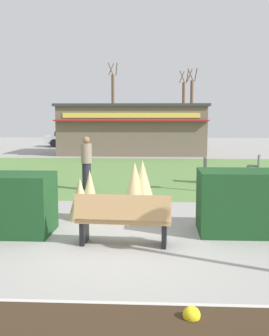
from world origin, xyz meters
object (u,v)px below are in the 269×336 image
Objects in this scene: food_kiosk at (133,129)px; cafe_chair_center at (208,168)px; parked_car_west_slot at (72,138)px; person_strolling at (86,163)px; tree_left_bg at (192,110)px; parked_car_center_slot at (135,139)px; park_bench at (123,219)px; tree_center_bg at (183,110)px; tree_right_bg at (113,107)px; cafe_chair_east at (256,164)px.

food_kiosk reaches higher than cafe_chair_center.
parked_car_west_slot is at bearing 129.74° from food_kiosk.
food_kiosk reaches higher than person_strolling.
parked_car_west_slot is 0.66× the size of tree_left_bg.
person_strolling is 19.49m from parked_car_center_slot.
person_strolling reaches higher than cafe_chair_center.
park_bench is 0.40× the size of parked_car_center_slot.
person_strolling is at bearing -77.17° from parked_car_west_slot.
park_bench is 32.95m from tree_center_bg.
parked_car_center_slot is at bearing 101.22° from cafe_chair_center.
tree_left_bg is 2.61m from tree_center_bg.
food_kiosk is 1.26× the size of tree_right_bg.
park_bench is 0.19× the size of food_kiosk.
tree_left_bg is (4.78, 4.96, 2.27)m from parked_car_center_slot.
parked_car_center_slot is at bearing -119.36° from tree_center_bg.
tree_center_bg reaches higher than cafe_chair_center.
tree_left_bg is at bearing 46.05° from parked_car_center_slot.
food_kiosk is 14.31m from tree_center_bg.
cafe_chair_east is (4.33, 8.67, 0.05)m from park_bench.
person_strolling is 19.98m from parked_car_west_slot.
cafe_chair_east is 0.21× the size of parked_car_west_slot.
cafe_chair_center is (2.38, 7.30, 0.05)m from park_bench.
tree_left_bg is at bearing -10.02° from tree_right_bg.
cafe_chair_east is 0.12× the size of tree_right_bg.
food_kiosk is at bearing 105.77° from cafe_chair_center.
tree_left_bg is 7.23m from tree_right_bg.
cafe_chair_east is 0.14× the size of tree_left_bg.
parked_car_west_slot and parked_car_center_slot have the same top height.
cafe_chair_east is 19.54m from parked_car_west_slot.
parked_car_west_slot is at bearing -152.85° from tree_left_bg.
tree_left_bg is at bearing 67.77° from food_kiosk.
cafe_chair_center is at bearing -144.97° from cafe_chair_east.
parked_car_west_slot is at bearing -140.53° from tree_center_bg.
park_bench is 25.93m from parked_car_west_slot.
person_strolling is (-4.01, -1.57, 0.33)m from cafe_chair_center.
food_kiosk is (-0.94, 19.04, 1.07)m from park_bench.
parked_car_west_slot is (-4.44, 19.48, -0.22)m from person_strolling.
person_strolling is 0.39× the size of parked_car_center_slot.
park_bench is 30.48m from tree_left_bg.
tree_left_bg is (5.24, 24.44, 2.05)m from person_strolling.
tree_center_bg reaches higher than parked_car_west_slot.
tree_left_bg is at bearing 86.92° from cafe_chair_center.
cafe_chair_center is 0.20× the size of parked_car_center_slot.
tree_left_bg reaches higher than parked_car_center_slot.
cafe_chair_east is 2.39m from cafe_chair_center.
cafe_chair_center is 24.98m from tree_right_bg.
cafe_chair_center is 0.14× the size of tree_left_bg.
tree_center_bg reaches higher than cafe_chair_east.
tree_center_bg is at bearing -135.81° from person_strolling.
cafe_chair_center is at bearing -93.08° from tree_left_bg.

